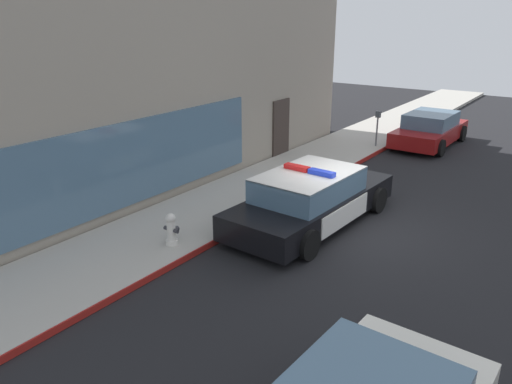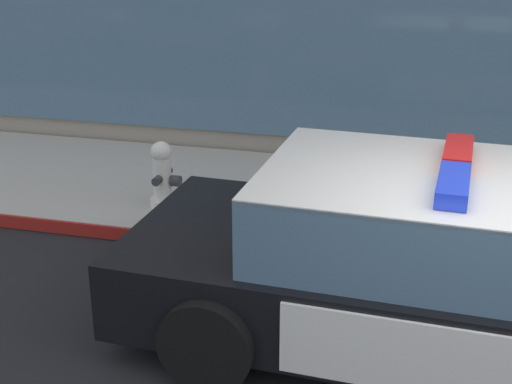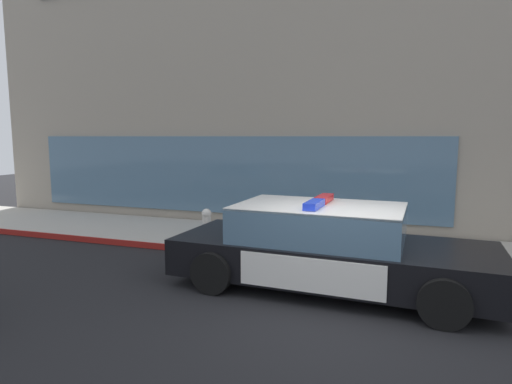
{
  "view_description": "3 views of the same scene",
  "coord_description": "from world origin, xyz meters",
  "px_view_note": "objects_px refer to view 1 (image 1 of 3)",
  "views": [
    {
      "loc": [
        -10.52,
        -4.7,
        4.97
      ],
      "look_at": [
        -1.39,
        1.78,
        0.93
      ],
      "focal_mm": 35.08,
      "sensor_mm": 36.0,
      "label": 1
    },
    {
      "loc": [
        -0.7,
        -4.1,
        3.1
      ],
      "look_at": [
        -2.06,
        1.14,
        1.0
      ],
      "focal_mm": 51.02,
      "sensor_mm": 36.0,
      "label": 2
    },
    {
      "loc": [
        0.74,
        -6.08,
        2.5
      ],
      "look_at": [
        -2.14,
        2.24,
        1.35
      ],
      "focal_mm": 30.13,
      "sensor_mm": 36.0,
      "label": 3
    }
  ],
  "objects_px": {
    "police_cruiser": "(311,198)",
    "car_down_street": "(430,129)",
    "fire_hydrant": "(171,229)",
    "parking_meter": "(378,122)"
  },
  "relations": [
    {
      "from": "car_down_street",
      "to": "police_cruiser",
      "type": "bearing_deg",
      "value": -178.83
    },
    {
      "from": "car_down_street",
      "to": "fire_hydrant",
      "type": "bearing_deg",
      "value": 173.06
    },
    {
      "from": "police_cruiser",
      "to": "parking_meter",
      "type": "xyz_separation_m",
      "value": [
        7.69,
        1.5,
        0.4
      ]
    },
    {
      "from": "police_cruiser",
      "to": "fire_hydrant",
      "type": "bearing_deg",
      "value": 152.28
    },
    {
      "from": "police_cruiser",
      "to": "parking_meter",
      "type": "height_order",
      "value": "police_cruiser"
    },
    {
      "from": "parking_meter",
      "to": "fire_hydrant",
      "type": "bearing_deg",
      "value": 178.52
    },
    {
      "from": "police_cruiser",
      "to": "fire_hydrant",
      "type": "xyz_separation_m",
      "value": [
        -3.04,
        1.77,
        -0.18
      ]
    },
    {
      "from": "police_cruiser",
      "to": "car_down_street",
      "type": "xyz_separation_m",
      "value": [
        9.58,
        0.07,
        -0.05
      ]
    },
    {
      "from": "police_cruiser",
      "to": "fire_hydrant",
      "type": "height_order",
      "value": "police_cruiser"
    },
    {
      "from": "parking_meter",
      "to": "car_down_street",
      "type": "bearing_deg",
      "value": -36.97
    }
  ]
}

